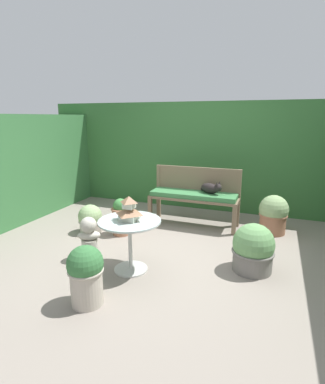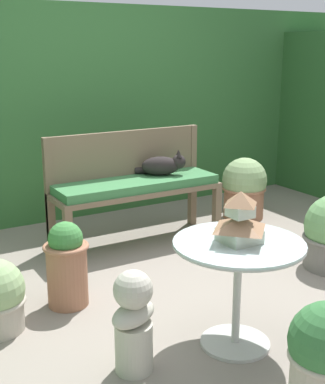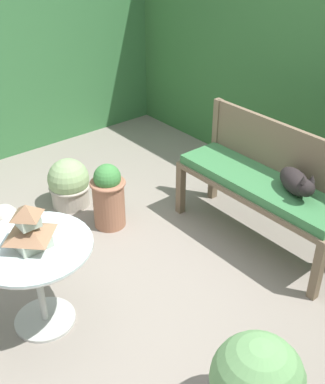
# 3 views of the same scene
# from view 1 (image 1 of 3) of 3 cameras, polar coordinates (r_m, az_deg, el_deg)

# --- Properties ---
(ground) EXTENTS (30.00, 30.00, 0.00)m
(ground) POSITION_cam_1_polar(r_m,az_deg,el_deg) (4.16, 0.78, -10.42)
(ground) COLOR gray
(foliage_hedge_back) EXTENTS (6.40, 0.86, 2.00)m
(foliage_hedge_back) POSITION_cam_1_polar(r_m,az_deg,el_deg) (6.07, 8.44, 7.08)
(foliage_hedge_back) COLOR #336633
(foliage_hedge_back) RESTS_ON ground
(foliage_hedge_left) EXTENTS (0.70, 3.50, 1.77)m
(foliage_hedge_left) POSITION_cam_1_polar(r_m,az_deg,el_deg) (5.63, -27.07, 3.96)
(foliage_hedge_left) COLOR #38703D
(foliage_hedge_left) RESTS_ON ground
(garden_bench) EXTENTS (1.43, 0.45, 0.55)m
(garden_bench) POSITION_cam_1_polar(r_m,az_deg,el_deg) (4.84, 5.95, -1.01)
(garden_bench) COLOR brown
(garden_bench) RESTS_ON ground
(bench_backrest) EXTENTS (1.43, 0.06, 0.93)m
(bench_backrest) POSITION_cam_1_polar(r_m,az_deg,el_deg) (4.99, 6.61, 1.83)
(bench_backrest) COLOR brown
(bench_backrest) RESTS_ON ground
(cat) EXTENTS (0.38, 0.32, 0.21)m
(cat) POSITION_cam_1_polar(r_m,az_deg,el_deg) (4.77, 9.25, 0.73)
(cat) COLOR black
(cat) RESTS_ON garden_bench
(patio_table) EXTENTS (0.71, 0.71, 0.61)m
(patio_table) POSITION_cam_1_polar(r_m,az_deg,el_deg) (3.42, -6.24, -7.41)
(patio_table) COLOR #B7B7B2
(patio_table) RESTS_ON ground
(pagoda_birdhouse) EXTENTS (0.25, 0.25, 0.28)m
(pagoda_birdhouse) POSITION_cam_1_polar(r_m,az_deg,el_deg) (3.33, -6.35, -3.43)
(pagoda_birdhouse) COLOR #B2BCA8
(pagoda_birdhouse) RESTS_ON patio_table
(garden_bust) EXTENTS (0.32, 0.27, 0.55)m
(garden_bust) POSITION_cam_1_polar(r_m,az_deg,el_deg) (3.84, -13.79, -8.46)
(garden_bust) COLOR #B7B2A3
(garden_bust) RESTS_ON ground
(potted_plant_path_edge) EXTENTS (0.36, 0.36, 0.44)m
(potted_plant_path_edge) POSITION_cam_1_polar(r_m,az_deg,el_deg) (4.73, -13.59, -5.08)
(potted_plant_path_edge) COLOR #ADA393
(potted_plant_path_edge) RESTS_ON ground
(potted_plant_bench_right) EXTENTS (0.29, 0.29, 0.56)m
(potted_plant_bench_right) POSITION_cam_1_polar(r_m,az_deg,el_deg) (4.54, -7.93, -4.65)
(potted_plant_bench_right) COLOR #9E664C
(potted_plant_bench_right) RESTS_ON ground
(potted_plant_table_far) EXTENTS (0.48, 0.48, 0.56)m
(potted_plant_table_far) POSITION_cam_1_polar(r_m,az_deg,el_deg) (3.63, 16.88, -10.39)
(potted_plant_table_far) COLOR slate
(potted_plant_table_far) RESTS_ON ground
(potted_plant_patio_mid) EXTENTS (0.43, 0.43, 0.59)m
(potted_plant_patio_mid) POSITION_cam_1_polar(r_m,az_deg,el_deg) (4.84, 20.35, -4.02)
(potted_plant_patio_mid) COLOR #9E664C
(potted_plant_patio_mid) RESTS_ON ground
(potted_plant_hedge_corner) EXTENTS (0.34, 0.34, 0.59)m
(potted_plant_hedge_corner) POSITION_cam_1_polar(r_m,az_deg,el_deg) (2.97, -14.40, -14.85)
(potted_plant_hedge_corner) COLOR #ADA393
(potted_plant_hedge_corner) RESTS_ON ground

